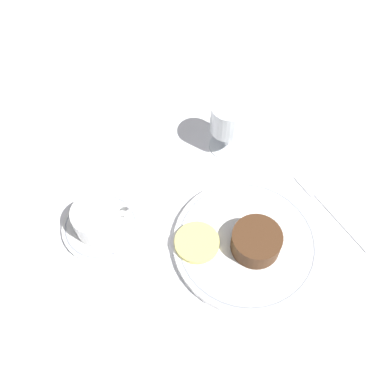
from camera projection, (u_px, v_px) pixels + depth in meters
ground_plane at (218, 236)px, 0.78m from camera, size 3.00×3.00×0.00m
dinner_plate at (246, 243)px, 0.76m from camera, size 0.25×0.25×0.01m
saucer at (101, 226)px, 0.78m from camera, size 0.13×0.13×0.01m
coffee_cup at (97, 219)px, 0.75m from camera, size 0.11×0.08×0.05m
spoon at (125, 218)px, 0.78m from camera, size 0.07×0.10×0.00m
wine_glass at (229, 120)px, 0.81m from camera, size 0.07×0.07×0.11m
fork at (323, 202)px, 0.81m from camera, size 0.05×0.18×0.01m
dessert_cake at (256, 242)px, 0.73m from camera, size 0.08×0.08×0.04m
pineapple_slice at (197, 243)px, 0.75m from camera, size 0.08×0.08×0.01m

